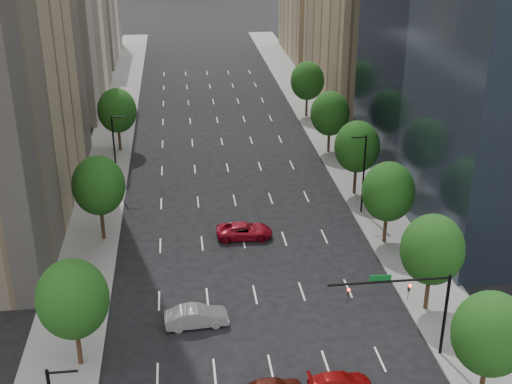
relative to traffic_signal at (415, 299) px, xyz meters
name	(u,v)px	position (x,y,z in m)	size (l,w,h in m)	color
sidewalk_left	(97,206)	(-26.03, 30.00, -5.10)	(6.00, 200.00, 0.15)	slate
sidewalk_right	(367,193)	(4.97, 30.00, -5.10)	(6.00, 200.00, 0.15)	slate
filler_left	(81,15)	(-35.53, 106.00, 3.83)	(14.00, 26.00, 18.00)	beige
parking_tan_right	(364,8)	(14.47, 70.00, 9.83)	(14.00, 30.00, 30.00)	#8C7759
filler_right	(321,17)	(14.47, 103.00, 2.83)	(14.00, 26.00, 16.00)	#8C7759
tree_right_0	(491,334)	(3.47, -5.00, 0.22)	(5.20, 5.20, 8.39)	#382316
tree_right_1	(432,250)	(3.47, 6.00, 0.58)	(5.20, 5.20, 8.75)	#382316
tree_right_2	(388,192)	(3.47, 18.00, 0.43)	(5.20, 5.20, 8.61)	#382316
tree_right_3	(357,147)	(3.47, 30.00, 0.72)	(5.20, 5.20, 8.89)	#382316
tree_right_4	(330,114)	(3.47, 44.00, 0.29)	(5.20, 5.20, 8.46)	#382316
tree_right_5	(307,81)	(3.47, 60.00, 0.58)	(5.20, 5.20, 8.75)	#382316
tree_left_0	(73,299)	(-24.53, 2.00, 0.58)	(5.20, 5.20, 8.75)	#382316
tree_left_1	(99,186)	(-24.53, 22.00, 0.79)	(5.20, 5.20, 8.97)	#382316
tree_left_2	(117,111)	(-24.53, 48.00, 0.50)	(5.20, 5.20, 8.68)	#382316
streetlight_rn	(363,172)	(2.91, 25.00, -0.33)	(1.70, 0.20, 9.00)	black
streetlight_ln	(115,150)	(-23.96, 35.00, -0.33)	(1.70, 0.20, 9.00)	black
traffic_signal	(415,299)	(0.00, 0.00, 0.00)	(9.12, 0.40, 7.38)	black
car_red_near	(340,382)	(-6.04, -3.02, -4.51)	(1.86, 4.58, 1.33)	#920A0A
car_silver	(197,316)	(-15.75, 6.02, -4.33)	(1.79, 5.14, 1.69)	#A2A2A7
car_red_far	(244,231)	(-10.35, 20.72, -4.38)	(2.62, 5.68, 1.58)	maroon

